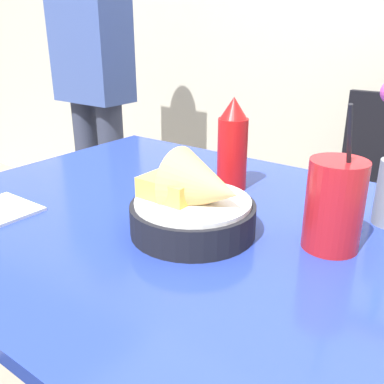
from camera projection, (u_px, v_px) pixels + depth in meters
The scene contains 6 objects.
dining_table at pixel (186, 267), 0.86m from camera, with size 1.07×0.83×0.77m.
food_basket at pixel (196, 205), 0.74m from camera, with size 0.22×0.22×0.15m.
ketchup_bottle at pixel (233, 145), 0.93m from camera, with size 0.07×0.07×0.20m.
drink_cup at pixel (334, 208), 0.68m from camera, with size 0.09×0.09×0.24m.
napkin at pixel (1, 209), 0.85m from camera, with size 0.14×0.11×0.01m.
person_standing at pixel (92, 63), 1.77m from camera, with size 0.32×0.19×1.68m.
Camera 1 is at (0.46, -0.59, 1.11)m, focal length 40.00 mm.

